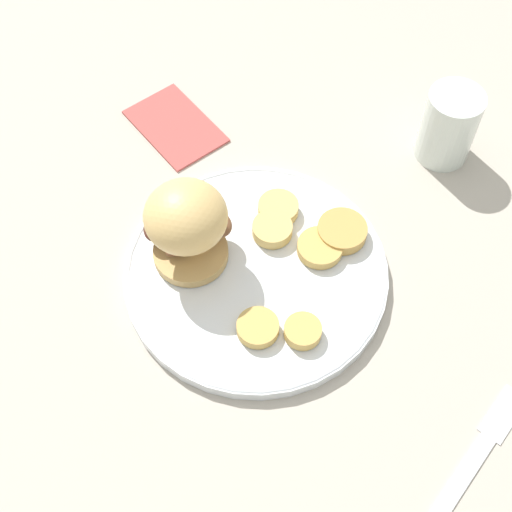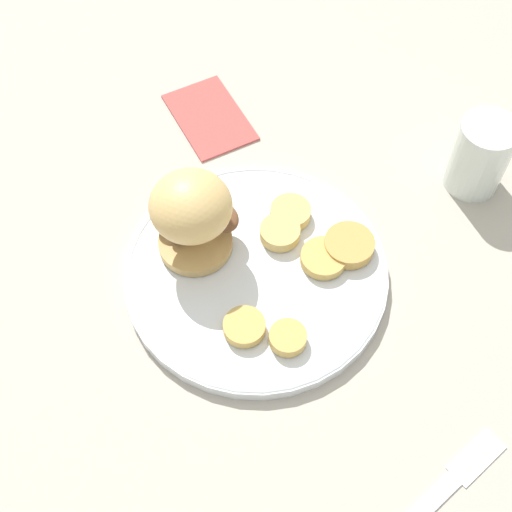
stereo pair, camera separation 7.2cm
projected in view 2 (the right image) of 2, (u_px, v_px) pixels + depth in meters
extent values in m
plane|color=#B2A899|center=(256.00, 276.00, 0.75)|extent=(4.00, 4.00, 0.00)
cylinder|color=white|center=(256.00, 273.00, 0.74)|extent=(0.27, 0.27, 0.01)
torus|color=white|center=(256.00, 270.00, 0.74)|extent=(0.27, 0.27, 0.01)
cylinder|color=tan|center=(195.00, 243.00, 0.75)|extent=(0.08, 0.08, 0.01)
ellipsoid|color=brown|center=(186.00, 233.00, 0.74)|extent=(0.03, 0.04, 0.01)
ellipsoid|color=#4C281E|center=(170.00, 210.00, 0.74)|extent=(0.05, 0.06, 0.02)
ellipsoid|color=brown|center=(223.00, 217.00, 0.74)|extent=(0.05, 0.04, 0.02)
ellipsoid|color=brown|center=(175.00, 210.00, 0.74)|extent=(0.04, 0.03, 0.02)
ellipsoid|color=#DBB26B|center=(191.00, 206.00, 0.69)|extent=(0.08, 0.08, 0.06)
cylinder|color=tan|center=(324.00, 258.00, 0.74)|extent=(0.05, 0.05, 0.01)
cylinder|color=tan|center=(288.00, 338.00, 0.69)|extent=(0.04, 0.04, 0.01)
cylinder|color=#DBB766|center=(280.00, 232.00, 0.75)|extent=(0.04, 0.04, 0.01)
cylinder|color=#DBB766|center=(291.00, 213.00, 0.77)|extent=(0.04, 0.04, 0.01)
cylinder|color=tan|center=(349.00, 246.00, 0.74)|extent=(0.05, 0.05, 0.01)
cylinder|color=tan|center=(244.00, 327.00, 0.70)|extent=(0.04, 0.04, 0.01)
cube|color=silver|center=(477.00, 457.00, 0.65)|extent=(0.05, 0.06, 0.00)
cylinder|color=silver|center=(480.00, 156.00, 0.78)|extent=(0.06, 0.06, 0.09)
cube|color=#B24C47|center=(211.00, 116.00, 0.87)|extent=(0.13, 0.10, 0.01)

